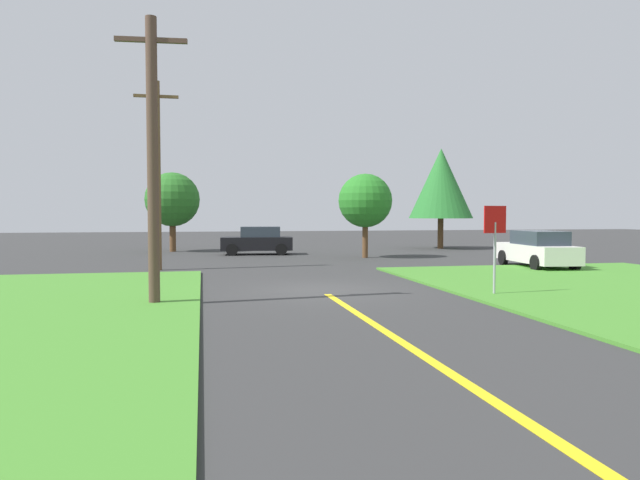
# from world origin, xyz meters

# --- Properties ---
(ground_plane) EXTENTS (120.00, 120.00, 0.00)m
(ground_plane) POSITION_xyz_m (0.00, 0.00, 0.00)
(ground_plane) COLOR #343434
(lane_stripe_center) EXTENTS (0.20, 14.00, 0.01)m
(lane_stripe_center) POSITION_xyz_m (0.00, -8.00, 0.01)
(lane_stripe_center) COLOR yellow
(lane_stripe_center) RESTS_ON ground
(stop_sign) EXTENTS (0.77, 0.21, 2.59)m
(stop_sign) POSITION_xyz_m (4.61, -2.28, 1.83)
(stop_sign) COLOR #9EA0A8
(stop_sign) RESTS_ON ground
(car_on_crossroad) EXTENTS (2.23, 4.68, 1.62)m
(car_on_crossroad) POSITION_xyz_m (10.75, 5.27, 0.81)
(car_on_crossroad) COLOR white
(car_on_crossroad) RESTS_ON ground
(car_approaching_junction) EXTENTS (4.22, 2.26, 1.62)m
(car_approaching_junction) POSITION_xyz_m (-0.43, 15.96, 0.80)
(car_approaching_junction) COLOR black
(car_approaching_junction) RESTS_ON ground
(utility_pole_near) EXTENTS (1.80, 0.29, 7.35)m
(utility_pole_near) POSITION_xyz_m (-4.80, -2.01, 3.80)
(utility_pole_near) COLOR brown
(utility_pole_near) RESTS_ON ground
(utility_pole_mid) EXTENTS (1.80, 0.30, 7.84)m
(utility_pole_mid) POSITION_xyz_m (-5.40, 7.52, 4.03)
(utility_pole_mid) COLOR brown
(utility_pole_mid) RESTS_ON ground
(oak_tree_left) EXTENTS (4.28, 4.28, 6.76)m
(oak_tree_left) POSITION_xyz_m (12.25, 19.18, 4.40)
(oak_tree_left) COLOR brown
(oak_tree_left) RESTS_ON ground
(pine_tree_center) EXTENTS (3.36, 3.36, 4.93)m
(pine_tree_center) POSITION_xyz_m (-5.38, 19.57, 3.23)
(pine_tree_center) COLOR brown
(pine_tree_center) RESTS_ON ground
(oak_tree_right) EXTENTS (2.87, 2.87, 4.50)m
(oak_tree_right) POSITION_xyz_m (4.98, 12.35, 3.05)
(oak_tree_right) COLOR brown
(oak_tree_right) RESTS_ON ground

